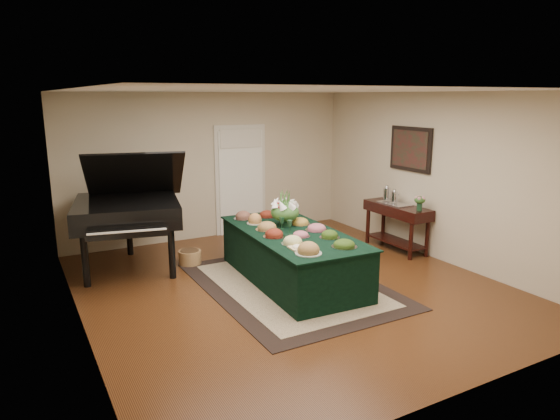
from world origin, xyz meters
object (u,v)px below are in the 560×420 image
floral_centerpiece (285,209)px  grand_piano (128,210)px  buffet_table (292,256)px  mahogany_sideboard (397,215)px

floral_centerpiece → grand_piano: (-2.01, 1.33, -0.06)m
buffet_table → grand_piano: (-1.93, 1.68, 0.57)m
floral_centerpiece → mahogany_sideboard: floral_centerpiece is taller
mahogany_sideboard → floral_centerpiece: bearing=-178.0°
buffet_table → mahogany_sideboard: 2.41m
buffet_table → mahogany_sideboard: mahogany_sideboard is taller
mahogany_sideboard → grand_piano: bearing=163.8°
buffet_table → grand_piano: grand_piano is taller
floral_centerpiece → mahogany_sideboard: bearing=2.0°
grand_piano → mahogany_sideboard: bearing=-16.2°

